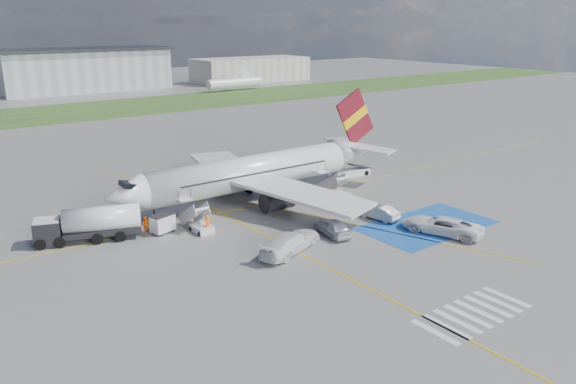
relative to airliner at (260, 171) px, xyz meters
The scene contains 22 objects.
ground 14.48m from the airliner, 96.14° to the right, with size 400.00×400.00×0.00m, color #60605E.
grass_strip 81.08m from the airliner, 91.06° to the left, with size 400.00×30.00×0.01m, color #2D4C1E.
taxiway_line_main 4.21m from the airliner, 126.97° to the right, with size 120.00×0.20×0.01m, color gold.
taxiway_line_cross 25.10m from the airliner, 105.17° to the right, with size 0.20×60.00×0.01m, color gold.
taxiway_line_diag 4.21m from the airliner, 126.97° to the right, with size 0.20×60.00×0.01m, color gold.
staging_box 20.19m from the airliner, 64.74° to the right, with size 14.00×8.00×0.01m, color #1A4E9D.
crosswalk 32.35m from the airliner, 95.90° to the right, with size 9.00×4.00×0.01m.
terminal_centre 122.43m from the airliner, 81.31° to the left, with size 48.00×18.00×12.00m, color gray.
terminal_east 135.64m from the airliner, 57.19° to the left, with size 40.00×16.00×8.00m, color gray.
airliner is the anchor object (origin of this frame).
airstairs_fwd 12.52m from the airliner, 154.30° to the right, with size 1.90×5.20×3.60m.
airstairs_aft 9.59m from the airliner, 35.25° to the right, with size 1.90×5.20×3.60m.
fuel_tanker 20.79m from the airliner, behind, with size 9.89×5.72×3.29m.
gpu_cart 14.83m from the airliner, 166.06° to the right, with size 2.55×1.98×1.88m.
belt_loader 16.00m from the airliner, ahead, with size 5.81×3.04×1.68m.
car_silver_a 14.42m from the airliner, 94.37° to the right, with size 1.96×4.87×1.66m, color silver.
car_silver_b 15.04m from the airliner, 66.52° to the right, with size 1.60×4.60×1.52m, color #B2B4B9.
van_white_a 21.91m from the airliner, 69.02° to the right, with size 2.78×6.03×2.26m, color white.
van_white_b 16.54m from the airliner, 114.67° to the right, with size 2.46×6.04×2.37m, color silver.
crew_fwd 12.63m from the airliner, 149.36° to the right, with size 0.68×0.45×1.87m, color #F45C0C.
crew_nose 16.02m from the airliner, behind, with size 0.84×0.66×1.74m, color #EE5E0C.
crew_aft 8.65m from the airliner, 50.96° to the right, with size 1.14×0.48×1.95m, color orange.
Camera 1 is at (-34.13, -38.83, 20.20)m, focal length 35.00 mm.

